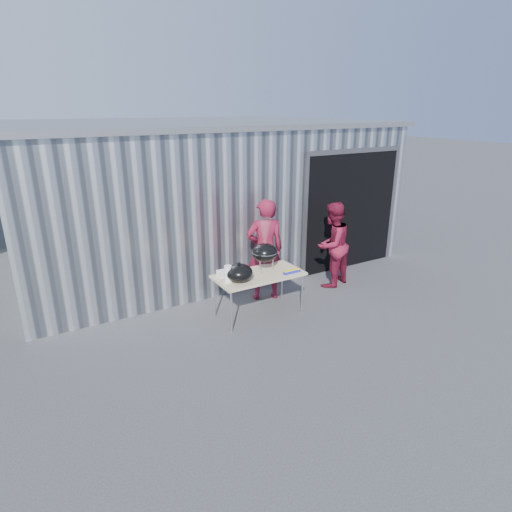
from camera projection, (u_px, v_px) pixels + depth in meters
ground at (261, 336)px, 6.72m from camera, size 80.00×80.00×0.00m
building at (196, 188)px, 10.38m from camera, size 8.20×6.20×3.10m
folding_table at (259, 276)px, 7.20m from camera, size 1.50×0.75×0.75m
kettle_grill at (265, 248)px, 7.17m from camera, size 0.43×0.43×0.93m
grill_lid at (239, 273)px, 6.85m from camera, size 0.44×0.44×0.32m
paper_towels at (228, 274)px, 6.81m from camera, size 0.12×0.12×0.28m
white_tub at (223, 273)px, 7.09m from camera, size 0.20×0.15×0.10m
foil_box at (292, 271)px, 7.22m from camera, size 0.32×0.06×0.06m
person_cook at (265, 250)px, 7.77m from camera, size 0.80×0.65×1.89m
person_bystander at (332, 245)px, 8.39m from camera, size 0.97×0.84×1.69m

